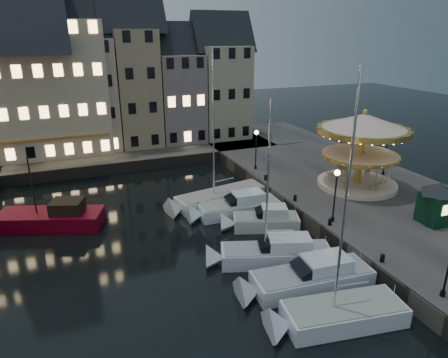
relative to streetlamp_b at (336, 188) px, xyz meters
name	(u,v)px	position (x,y,z in m)	size (l,w,h in m)	color
ground	(253,261)	(-7.20, -1.00, -4.02)	(160.00, 160.00, 0.00)	black
quay_east	(360,193)	(6.80, 5.00, -3.37)	(16.00, 56.00, 1.30)	#474442
quay_north	(96,156)	(-15.20, 27.00, -3.37)	(44.00, 12.00, 1.30)	#474442
quaywall_e	(285,206)	(-1.20, 5.00, -3.37)	(0.15, 44.00, 1.30)	#47423A
quaywall_n	(120,168)	(-13.20, 21.00, -3.37)	(48.00, 0.15, 1.30)	#47423A
streetlamp_b	(336,188)	(0.00, 0.00, 0.00)	(0.44, 0.44, 4.17)	black
streetlamp_c	(256,144)	(0.00, 13.50, 0.00)	(0.44, 0.44, 4.17)	black
streetlamp_d	(387,149)	(11.30, 7.00, 0.00)	(0.44, 0.44, 4.17)	black
bollard_a	(382,258)	(-0.60, -6.00, -2.41)	(0.30, 0.30, 0.57)	black
bollard_b	(330,221)	(-0.60, -0.50, -2.41)	(0.30, 0.30, 0.57)	black
bollard_c	(295,197)	(-0.60, 4.50, -2.41)	(0.30, 0.30, 0.57)	black
bollard_d	(266,177)	(-0.60, 10.00, -2.41)	(0.30, 0.30, 0.57)	black
townhouse_nb	(33,94)	(-21.25, 29.00, 4.26)	(6.16, 8.00, 13.80)	slate
townhouse_nc	(87,87)	(-15.20, 29.00, 4.76)	(6.82, 8.00, 14.80)	tan
townhouse_nd	(135,80)	(-9.45, 29.00, 5.26)	(5.50, 8.00, 15.80)	#9B896A
townhouse_ne	(178,90)	(-4.00, 29.00, 3.76)	(6.16, 8.00, 12.80)	gray
townhouse_nf	(220,84)	(2.05, 29.00, 4.26)	(6.82, 8.00, 13.80)	tan
hotel_corner	(32,80)	(-21.20, 29.00, 5.76)	(17.60, 9.00, 16.80)	beige
motorboat_a	(334,316)	(-5.91, -8.39, -3.48)	(7.74, 3.56, 12.82)	silver
motorboat_b	(306,279)	(-5.52, -5.03, -3.37)	(8.62, 3.15, 2.15)	silver
motorboat_c	(270,254)	(-6.24, -1.61, -3.34)	(8.47, 4.70, 11.38)	silver
motorboat_d	(261,221)	(-4.54, 3.19, -3.38)	(6.24, 3.82, 2.15)	silver
motorboat_e	(234,208)	(-5.47, 6.39, -3.37)	(8.11, 2.68, 2.15)	silver
motorboat_f	(217,199)	(-6.08, 9.13, -3.49)	(9.86, 4.26, 13.06)	silver
red_fishing_boat	(53,219)	(-20.11, 9.73, -3.31)	(8.71, 5.47, 6.17)	maroon
carousel	(362,137)	(6.64, 5.37, 2.08)	(8.33, 8.33, 7.29)	beige
ticket_kiosk	(438,196)	(6.98, -3.05, -0.52)	(3.16, 3.16, 3.70)	black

